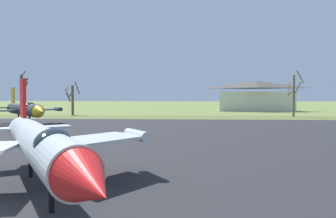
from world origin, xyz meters
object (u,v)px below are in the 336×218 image
info_placard_front_right (37,127)px  jet_fighter_front_left (40,143)px  jet_fighter_front_right (24,109)px  visitor_building (256,96)px

info_placard_front_right → jet_fighter_front_left: bearing=-64.3°
jet_fighter_front_right → jet_fighter_front_left: bearing=-61.6°
info_placard_front_right → jet_fighter_front_right: bearing=126.1°
info_placard_front_right → visitor_building: visitor_building is taller
jet_fighter_front_left → jet_fighter_front_right: jet_fighter_front_right is taller
jet_fighter_front_right → info_placard_front_right: (5.22, -7.15, -1.78)m
jet_fighter_front_left → jet_fighter_front_right: bearing=118.4°
jet_fighter_front_left → visitor_building: visitor_building is taller
jet_fighter_front_right → info_placard_front_right: jet_fighter_front_right is taller
jet_fighter_front_left → info_placard_front_right: 25.52m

